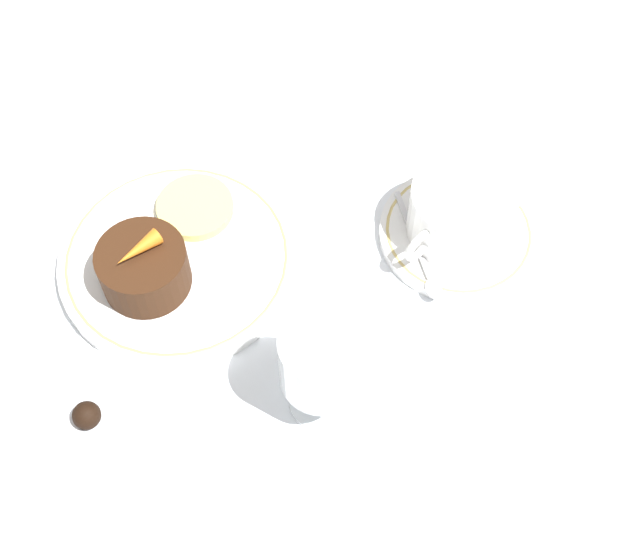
% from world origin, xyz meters
% --- Properties ---
extents(ground_plane, '(3.00, 3.00, 0.00)m').
position_xyz_m(ground_plane, '(0.00, 0.00, 0.00)').
color(ground_plane, white).
extents(dinner_plate, '(0.22, 0.22, 0.01)m').
position_xyz_m(dinner_plate, '(-0.01, -0.03, 0.01)').
color(dinner_plate, white).
rests_on(dinner_plate, ground_plane).
extents(saucer, '(0.15, 0.15, 0.01)m').
position_xyz_m(saucer, '(-0.22, 0.13, 0.01)').
color(saucer, white).
rests_on(saucer, ground_plane).
extents(coffee_cup, '(0.13, 0.10, 0.06)m').
position_xyz_m(coffee_cup, '(-0.22, 0.13, 0.04)').
color(coffee_cup, white).
rests_on(coffee_cup, saucer).
extents(spoon, '(0.07, 0.11, 0.00)m').
position_xyz_m(spoon, '(-0.17, 0.13, 0.01)').
color(spoon, silver).
rests_on(spoon, saucer).
extents(wine_glass, '(0.07, 0.07, 0.11)m').
position_xyz_m(wine_glass, '(-0.01, 0.16, 0.07)').
color(wine_glass, silver).
rests_on(wine_glass, ground_plane).
extents(fork, '(0.02, 0.20, 0.01)m').
position_xyz_m(fork, '(0.17, -0.00, 0.00)').
color(fork, silver).
rests_on(fork, ground_plane).
extents(dessert_cake, '(0.08, 0.08, 0.05)m').
position_xyz_m(dessert_cake, '(0.03, -0.03, 0.04)').
color(dessert_cake, '#381E0F').
rests_on(dessert_cake, dinner_plate).
extents(carrot_garnish, '(0.04, 0.02, 0.02)m').
position_xyz_m(carrot_garnish, '(0.03, -0.03, 0.07)').
color(carrot_garnish, orange).
rests_on(carrot_garnish, dessert_cake).
extents(pineapple_slice, '(0.07, 0.07, 0.01)m').
position_xyz_m(pineapple_slice, '(-0.05, -0.06, 0.02)').
color(pineapple_slice, '#EFE075').
rests_on(pineapple_slice, dinner_plate).
extents(chocolate_truffle, '(0.02, 0.02, 0.02)m').
position_xyz_m(chocolate_truffle, '(0.15, 0.04, 0.01)').
color(chocolate_truffle, black).
rests_on(chocolate_truffle, ground_plane).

